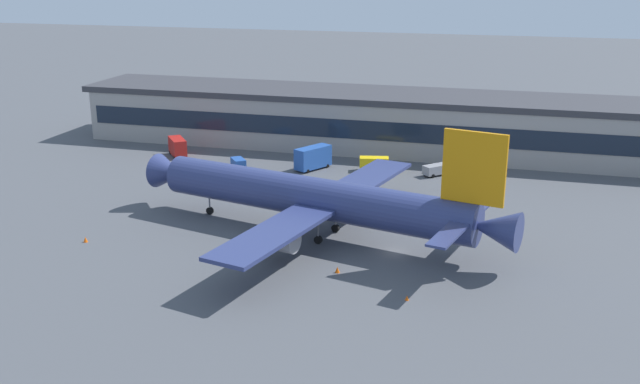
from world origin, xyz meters
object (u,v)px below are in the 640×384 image
(airliner, at_px, (318,198))
(catering_truck, at_px, (314,157))
(stair_truck, at_px, (177,146))
(crew_van, at_px, (375,163))
(traffic_cone_2, at_px, (86,239))
(baggage_tug, at_px, (238,163))
(follow_me_car, at_px, (486,172))
(traffic_cone_1, at_px, (337,270))
(belt_loader, at_px, (440,168))
(traffic_cone_0, at_px, (407,298))

(airliner, relative_size, catering_truck, 7.33)
(catering_truck, xyz_separation_m, stair_truck, (-28.04, 1.79, -0.31))
(crew_van, height_order, traffic_cone_2, crew_van)
(baggage_tug, xyz_separation_m, traffic_cone_2, (-6.53, -39.50, -0.72))
(follow_me_car, distance_m, stair_truck, 58.76)
(follow_me_car, xyz_separation_m, traffic_cone_1, (-15.30, -46.30, -0.72))
(belt_loader, relative_size, traffic_cone_0, 10.49)
(traffic_cone_1, bearing_deg, baggage_tug, 125.60)
(follow_me_car, height_order, belt_loader, belt_loader)
(airliner, xyz_separation_m, traffic_cone_0, (14.94, -16.47, -5.20))
(follow_me_car, xyz_separation_m, traffic_cone_0, (-5.95, -51.51, -0.80))
(airliner, xyz_separation_m, traffic_cone_1, (5.59, -11.26, -5.11))
(catering_truck, height_order, stair_truck, catering_truck)
(belt_loader, xyz_separation_m, baggage_tug, (-36.07, -5.73, -0.07))
(stair_truck, height_order, crew_van, stair_truck)
(stair_truck, bearing_deg, follow_me_car, 0.98)
(airliner, relative_size, traffic_cone_1, 74.81)
(airliner, relative_size, crew_van, 9.97)
(belt_loader, bearing_deg, catering_truck, -173.96)
(catering_truck, height_order, traffic_cone_0, catering_truck)
(baggage_tug, height_order, crew_van, crew_van)
(belt_loader, bearing_deg, follow_me_car, 2.82)
(traffic_cone_1, distance_m, traffic_cone_2, 35.31)
(baggage_tug, xyz_separation_m, traffic_cone_1, (28.77, -40.18, -0.72))
(airliner, distance_m, follow_me_car, 41.03)
(airliner, height_order, traffic_cone_0, airliner)
(belt_loader, distance_m, crew_van, 11.74)
(baggage_tug, bearing_deg, traffic_cone_0, -49.97)
(belt_loader, xyz_separation_m, traffic_cone_0, (2.05, -51.12, -0.87))
(traffic_cone_0, bearing_deg, follow_me_car, 83.41)
(baggage_tug, relative_size, crew_van, 0.73)
(airliner, xyz_separation_m, baggage_tug, (-23.18, 28.92, -4.40))
(traffic_cone_2, bearing_deg, crew_van, 55.25)
(traffic_cone_0, bearing_deg, airliner, 132.21)
(airliner, height_order, traffic_cone_1, airliner)
(stair_truck, distance_m, traffic_cone_2, 45.38)
(crew_van, relative_size, traffic_cone_2, 7.51)
(crew_van, height_order, traffic_cone_0, crew_van)
(airliner, distance_m, baggage_tug, 37.33)
(airliner, xyz_separation_m, traffic_cone_2, (-29.72, -10.58, -5.12))
(stair_truck, bearing_deg, airliner, -41.96)
(airliner, height_order, catering_truck, airliner)
(traffic_cone_1, height_order, traffic_cone_2, same)
(catering_truck, height_order, traffic_cone_2, catering_truck)
(follow_me_car, bearing_deg, crew_van, -176.81)
(catering_truck, distance_m, stair_truck, 28.10)
(belt_loader, distance_m, stair_truck, 50.76)
(stair_truck, distance_m, traffic_cone_0, 73.08)
(airliner, distance_m, crew_van, 34.20)
(follow_me_car, bearing_deg, belt_loader, -177.18)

